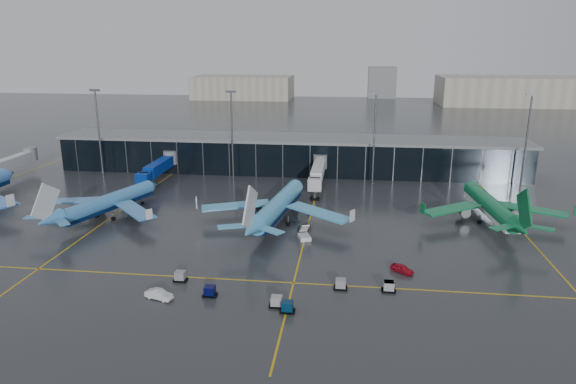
# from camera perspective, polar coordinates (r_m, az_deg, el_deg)

# --- Properties ---
(ground) EXTENTS (600.00, 600.00, 0.00)m
(ground) POSITION_cam_1_polar(r_m,az_deg,el_deg) (100.79, -4.10, -6.00)
(ground) COLOR #282B2D
(ground) RESTS_ON ground
(terminal_pier) EXTENTS (142.00, 17.00, 10.70)m
(terminal_pier) POSITION_cam_1_polar(r_m,az_deg,el_deg) (158.05, 0.16, 4.25)
(terminal_pier) COLOR black
(terminal_pier) RESTS_ON ground
(jet_bridges) EXTENTS (94.00, 27.50, 7.20)m
(jet_bridges) POSITION_cam_1_polar(r_m,az_deg,el_deg) (148.60, -14.29, 2.64)
(jet_bridges) COLOR #595B60
(jet_bridges) RESTS_ON ground
(flood_masts) EXTENTS (203.00, 0.50, 25.50)m
(flood_masts) POSITION_cam_1_polar(r_m,az_deg,el_deg) (144.23, 1.57, 6.49)
(flood_masts) COLOR #595B60
(flood_masts) RESTS_ON ground
(distant_hangars) EXTENTS (260.00, 71.00, 22.00)m
(distant_hangars) POSITION_cam_1_polar(r_m,az_deg,el_deg) (364.17, 12.20, 11.15)
(distant_hangars) COLOR #B2AD99
(distant_hangars) RESTS_ON ground
(taxi_lines) EXTENTS (220.00, 120.00, 0.02)m
(taxi_lines) POSITION_cam_1_polar(r_m,az_deg,el_deg) (109.29, 2.13, -4.17)
(taxi_lines) COLOR gold
(taxi_lines) RESTS_ON ground
(airliner_arkefly) EXTENTS (42.10, 44.94, 11.27)m
(airliner_arkefly) POSITION_cam_1_polar(r_m,az_deg,el_deg) (122.44, -19.32, -0.09)
(airliner_arkefly) COLOR #3D85CA
(airliner_arkefly) RESTS_ON ground
(airliner_klm_near) EXTENTS (41.23, 45.43, 12.51)m
(airliner_klm_near) POSITION_cam_1_polar(r_m,az_deg,el_deg) (111.89, -1.08, -0.31)
(airliner_klm_near) COLOR #42A0DA
(airliner_klm_near) RESTS_ON ground
(airliner_aer_lingus) EXTENTS (36.43, 40.62, 11.62)m
(airliner_aer_lingus) POSITION_cam_1_polar(r_m,az_deg,el_deg) (121.13, 21.64, -0.41)
(airliner_aer_lingus) COLOR #0D743F
(airliner_aer_lingus) RESTS_ON ground
(baggage_carts) EXTENTS (36.31, 10.04, 1.70)m
(baggage_carts) POSITION_cam_1_polar(r_m,az_deg,el_deg) (81.69, 0.88, -10.90)
(baggage_carts) COLOR black
(baggage_carts) RESTS_ON ground
(mobile_airstair) EXTENTS (3.13, 3.74, 3.45)m
(mobile_airstair) POSITION_cam_1_polar(r_m,az_deg,el_deg) (103.74, 1.82, -4.85)
(mobile_airstair) COLOR silver
(mobile_airstair) RESTS_ON ground
(service_van_red) EXTENTS (4.29, 3.99, 1.43)m
(service_van_red) POSITION_cam_1_polar(r_m,az_deg,el_deg) (91.32, 12.56, -8.31)
(service_van_red) COLOR #AB0D1F
(service_van_red) RESTS_ON ground
(service_van_white) EXTENTS (4.77, 2.81, 1.49)m
(service_van_white) POSITION_cam_1_polar(r_m,az_deg,el_deg) (83.02, -14.14, -10.97)
(service_van_white) COLOR silver
(service_van_white) RESTS_ON ground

